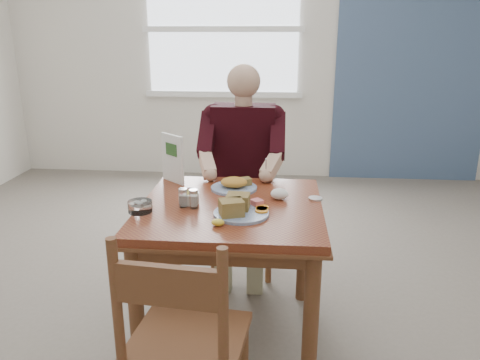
# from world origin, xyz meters

# --- Properties ---
(floor) EXTENTS (6.00, 6.00, 0.00)m
(floor) POSITION_xyz_m (0.00, 0.00, 0.00)
(floor) COLOR #625A4F
(floor) RESTS_ON ground
(wall_back) EXTENTS (5.50, 0.00, 5.50)m
(wall_back) POSITION_xyz_m (0.00, 3.00, 1.40)
(wall_back) COLOR silver
(wall_back) RESTS_ON ground
(accent_panel) EXTENTS (1.60, 0.02, 2.80)m
(accent_panel) POSITION_xyz_m (1.60, 2.98, 1.40)
(accent_panel) COLOR #42587A
(accent_panel) RESTS_ON ground
(lemon_wedge) EXTENTS (0.06, 0.05, 0.03)m
(lemon_wedge) POSITION_xyz_m (-0.03, -0.27, 0.77)
(lemon_wedge) COLOR yellow
(lemon_wedge) RESTS_ON table
(napkin) EXTENTS (0.11, 0.10, 0.06)m
(napkin) POSITION_xyz_m (0.24, 0.10, 0.78)
(napkin) COLOR white
(napkin) RESTS_ON table
(metal_dish) EXTENTS (0.10, 0.10, 0.01)m
(metal_dish) POSITION_xyz_m (0.42, 0.11, 0.75)
(metal_dish) COLOR silver
(metal_dish) RESTS_ON table
(window) EXTENTS (1.72, 0.04, 1.42)m
(window) POSITION_xyz_m (-0.40, 2.97, 1.60)
(window) COLOR white
(window) RESTS_ON wall_back
(table) EXTENTS (0.92, 0.92, 0.75)m
(table) POSITION_xyz_m (0.00, 0.00, 0.64)
(table) COLOR brown
(table) RESTS_ON ground
(chair_far) EXTENTS (0.42, 0.42, 0.95)m
(chair_far) POSITION_xyz_m (0.00, 0.80, 0.48)
(chair_far) COLOR brown
(chair_far) RESTS_ON ground
(chair_near) EXTENTS (0.46, 0.46, 0.95)m
(chair_near) POSITION_xyz_m (-0.09, -0.75, 0.48)
(chair_near) COLOR brown
(chair_near) RESTS_ON ground
(diner) EXTENTS (0.53, 0.56, 1.39)m
(diner) POSITION_xyz_m (0.00, 0.71, 0.81)
(diner) COLOR gray
(diner) RESTS_ON chair_far
(near_plate) EXTENTS (0.31, 0.31, 0.09)m
(near_plate) POSITION_xyz_m (0.05, -0.13, 0.78)
(near_plate) COLOR white
(near_plate) RESTS_ON table
(far_plate) EXTENTS (0.33, 0.33, 0.07)m
(far_plate) POSITION_xyz_m (-0.01, 0.24, 0.78)
(far_plate) COLOR white
(far_plate) RESTS_ON table
(caddy) EXTENTS (0.11, 0.11, 0.08)m
(caddy) POSITION_xyz_m (-0.21, 0.00, 0.78)
(caddy) COLOR white
(caddy) RESTS_ON table
(shakers) EXTENTS (0.10, 0.06, 0.09)m
(shakers) POSITION_xyz_m (-0.20, -0.06, 0.80)
(shakers) COLOR white
(shakers) RESTS_ON table
(creamer) EXTENTS (0.14, 0.14, 0.05)m
(creamer) POSITION_xyz_m (-0.42, -0.14, 0.78)
(creamer) COLOR white
(creamer) RESTS_ON table
(menu) EXTENTS (0.15, 0.13, 0.28)m
(menu) POSITION_xyz_m (-0.37, 0.34, 0.89)
(menu) COLOR white
(menu) RESTS_ON table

